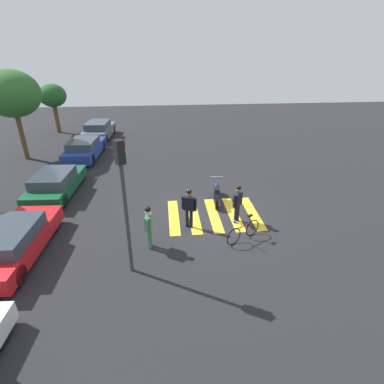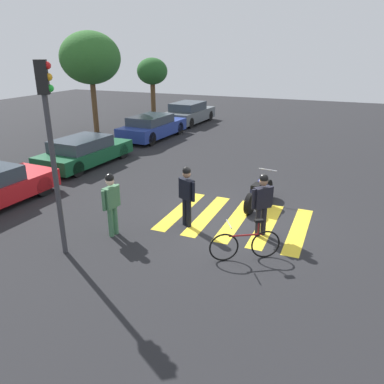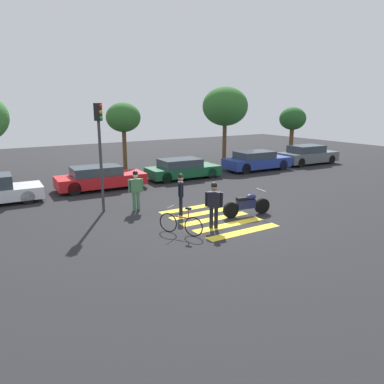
# 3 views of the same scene
# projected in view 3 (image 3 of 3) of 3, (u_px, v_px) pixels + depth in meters

# --- Properties ---
(ground_plane) EXTENTS (60.00, 60.00, 0.00)m
(ground_plane) POSITION_uv_depth(u_px,v_px,m) (215.00, 219.00, 14.72)
(ground_plane) COLOR #232326
(police_motorcycle) EXTENTS (2.15, 0.63, 1.05)m
(police_motorcycle) POSITION_uv_depth(u_px,v_px,m) (247.00, 205.00, 14.99)
(police_motorcycle) COLOR black
(police_motorcycle) RESTS_ON ground_plane
(leaning_bicycle) EXTENTS (0.93, 1.50, 1.02)m
(leaning_bicycle) POSITION_uv_depth(u_px,v_px,m) (181.00, 224.00, 12.89)
(leaning_bicycle) COLOR black
(leaning_bicycle) RESTS_ON ground_plane
(officer_on_foot) EXTENTS (0.52, 0.47, 1.74)m
(officer_on_foot) POSITION_uv_depth(u_px,v_px,m) (214.00, 202.00, 13.40)
(officer_on_foot) COLOR black
(officer_on_foot) RESTS_ON ground_plane
(officer_by_motorcycle) EXTENTS (0.40, 0.60, 1.75)m
(officer_by_motorcycle) POSITION_uv_depth(u_px,v_px,m) (181.00, 191.00, 14.99)
(officer_by_motorcycle) COLOR black
(officer_by_motorcycle) RESTS_ON ground_plane
(pedestrian_bystander) EXTENTS (0.66, 0.26, 1.74)m
(pedestrian_bystander) POSITION_uv_depth(u_px,v_px,m) (136.00, 188.00, 15.65)
(pedestrian_bystander) COLOR #3F724C
(pedestrian_bystander) RESTS_ON ground_plane
(crosswalk_stripes) EXTENTS (3.10, 4.05, 0.01)m
(crosswalk_stripes) POSITION_uv_depth(u_px,v_px,m) (215.00, 219.00, 14.71)
(crosswalk_stripes) COLOR yellow
(crosswalk_stripes) RESTS_ON ground_plane
(car_red_convertible) EXTENTS (4.74, 2.03, 1.25)m
(car_red_convertible) POSITION_uv_depth(u_px,v_px,m) (100.00, 178.00, 19.66)
(car_red_convertible) COLOR black
(car_red_convertible) RESTS_ON ground_plane
(car_green_compact) EXTENTS (4.55, 2.07, 1.22)m
(car_green_compact) POSITION_uv_depth(u_px,v_px,m) (182.00, 169.00, 22.44)
(car_green_compact) COLOR black
(car_green_compact) RESTS_ON ground_plane
(car_blue_hatchback) EXTENTS (4.77, 2.11, 1.31)m
(car_blue_hatchback) POSITION_uv_depth(u_px,v_px,m) (256.00, 161.00, 25.23)
(car_blue_hatchback) COLOR black
(car_blue_hatchback) RESTS_ON ground_plane
(car_grey_coupe) EXTENTS (4.71, 2.12, 1.42)m
(car_grey_coupe) POSITION_uv_depth(u_px,v_px,m) (308.00, 155.00, 27.75)
(car_grey_coupe) COLOR black
(car_grey_coupe) RESTS_ON ground_plane
(traffic_light_pole) EXTENTS (0.33, 0.35, 4.51)m
(traffic_light_pole) POSITION_uv_depth(u_px,v_px,m) (100.00, 141.00, 15.00)
(traffic_light_pole) COLOR #38383D
(traffic_light_pole) RESTS_ON ground_plane
(street_tree_mid) EXTENTS (2.22, 2.22, 4.56)m
(street_tree_mid) POSITION_uv_depth(u_px,v_px,m) (123.00, 118.00, 23.71)
(street_tree_mid) COLOR brown
(street_tree_mid) RESTS_ON ground_plane
(street_tree_far) EXTENTS (3.43, 3.43, 5.73)m
(street_tree_far) POSITION_uv_depth(u_px,v_px,m) (225.00, 107.00, 27.74)
(street_tree_far) COLOR brown
(street_tree_far) RESTS_ON ground_plane
(street_tree_end) EXTENTS (2.27, 2.27, 4.17)m
(street_tree_end) POSITION_uv_depth(u_px,v_px,m) (293.00, 119.00, 31.74)
(street_tree_end) COLOR brown
(street_tree_end) RESTS_ON ground_plane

